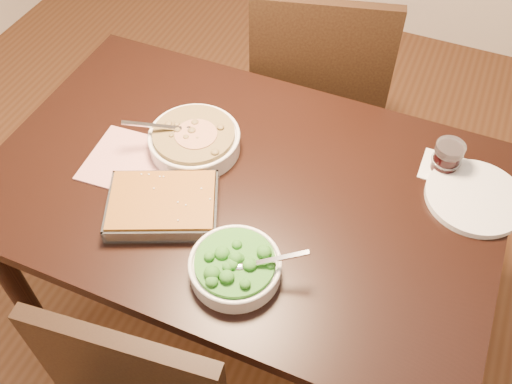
{
  "coord_description": "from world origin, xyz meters",
  "views": [
    {
      "loc": [
        0.44,
        -0.92,
        1.94
      ],
      "look_at": [
        0.07,
        -0.05,
        0.8
      ],
      "focal_mm": 40.0,
      "sensor_mm": 36.0,
      "label": 1
    }
  ],
  "objects_px": {
    "table": "(241,204)",
    "baking_dish": "(163,205)",
    "dinner_plate": "(475,197)",
    "broccoli_bowl": "(235,266)",
    "stew_bowl": "(194,140)",
    "wine_tumbler": "(447,156)",
    "chair_far": "(318,90)"
  },
  "relations": [
    {
      "from": "stew_bowl",
      "to": "baking_dish",
      "type": "relative_size",
      "value": 0.79
    },
    {
      "from": "wine_tumbler",
      "to": "dinner_plate",
      "type": "distance_m",
      "value": 0.13
    },
    {
      "from": "wine_tumbler",
      "to": "dinner_plate",
      "type": "relative_size",
      "value": 0.34
    },
    {
      "from": "dinner_plate",
      "to": "baking_dish",
      "type": "bearing_deg",
      "value": -154.23
    },
    {
      "from": "table",
      "to": "baking_dish",
      "type": "xyz_separation_m",
      "value": [
        -0.14,
        -0.17,
        0.12
      ]
    },
    {
      "from": "table",
      "to": "baking_dish",
      "type": "distance_m",
      "value": 0.25
    },
    {
      "from": "chair_far",
      "to": "dinner_plate",
      "type": "bearing_deg",
      "value": 126.36
    },
    {
      "from": "baking_dish",
      "to": "wine_tumbler",
      "type": "distance_m",
      "value": 0.78
    },
    {
      "from": "dinner_plate",
      "to": "chair_far",
      "type": "xyz_separation_m",
      "value": [
        -0.59,
        0.49,
        -0.2
      ]
    },
    {
      "from": "baking_dish",
      "to": "chair_far",
      "type": "xyz_separation_m",
      "value": [
        0.15,
        0.84,
        -0.22
      ]
    },
    {
      "from": "stew_bowl",
      "to": "dinner_plate",
      "type": "xyz_separation_m",
      "value": [
        0.77,
        0.12,
        -0.03
      ]
    },
    {
      "from": "table",
      "to": "dinner_plate",
      "type": "xyz_separation_m",
      "value": [
        0.6,
        0.19,
        0.1
      ]
    },
    {
      "from": "broccoli_bowl",
      "to": "wine_tumbler",
      "type": "xyz_separation_m",
      "value": [
        0.39,
        0.54,
        0.02
      ]
    },
    {
      "from": "table",
      "to": "broccoli_bowl",
      "type": "relative_size",
      "value": 5.79
    },
    {
      "from": "stew_bowl",
      "to": "baking_dish",
      "type": "distance_m",
      "value": 0.24
    },
    {
      "from": "baking_dish",
      "to": "chair_far",
      "type": "bearing_deg",
      "value": 55.88
    },
    {
      "from": "stew_bowl",
      "to": "chair_far",
      "type": "xyz_separation_m",
      "value": [
        0.18,
        0.61,
        -0.23
      ]
    },
    {
      "from": "table",
      "to": "dinner_plate",
      "type": "height_order",
      "value": "dinner_plate"
    },
    {
      "from": "table",
      "to": "stew_bowl",
      "type": "height_order",
      "value": "stew_bowl"
    },
    {
      "from": "broccoli_bowl",
      "to": "dinner_plate",
      "type": "relative_size",
      "value": 0.92
    },
    {
      "from": "stew_bowl",
      "to": "broccoli_bowl",
      "type": "distance_m",
      "value": 0.44
    },
    {
      "from": "broccoli_bowl",
      "to": "wine_tumbler",
      "type": "distance_m",
      "value": 0.67
    },
    {
      "from": "stew_bowl",
      "to": "wine_tumbler",
      "type": "relative_size",
      "value": 3.01
    },
    {
      "from": "dinner_plate",
      "to": "table",
      "type": "bearing_deg",
      "value": -162.3
    },
    {
      "from": "chair_far",
      "to": "wine_tumbler",
      "type": "bearing_deg",
      "value": 126.22
    },
    {
      "from": "broccoli_bowl",
      "to": "chair_far",
      "type": "height_order",
      "value": "chair_far"
    },
    {
      "from": "baking_dish",
      "to": "wine_tumbler",
      "type": "height_order",
      "value": "wine_tumbler"
    },
    {
      "from": "table",
      "to": "wine_tumbler",
      "type": "bearing_deg",
      "value": 28.32
    },
    {
      "from": "broccoli_bowl",
      "to": "baking_dish",
      "type": "distance_m",
      "value": 0.27
    },
    {
      "from": "table",
      "to": "broccoli_bowl",
      "type": "height_order",
      "value": "broccoli_bowl"
    },
    {
      "from": "table",
      "to": "wine_tumbler",
      "type": "height_order",
      "value": "wine_tumbler"
    },
    {
      "from": "wine_tumbler",
      "to": "chair_far",
      "type": "height_order",
      "value": "chair_far"
    }
  ]
}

